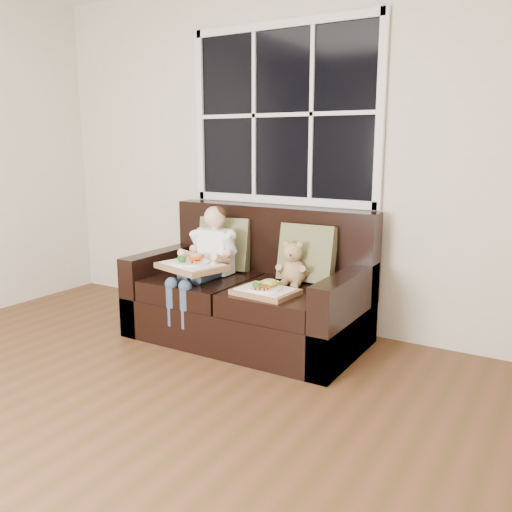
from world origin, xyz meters
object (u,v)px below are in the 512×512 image
Objects in this scene: loveseat at (251,297)px; tray_right at (266,290)px; teddy_bear at (293,266)px; child at (208,253)px; tray_left at (192,265)px.

loveseat is 4.02× the size of tray_right.
loveseat reaches higher than tray_right.
tray_right is at bearing -45.69° from loveseat.
child is at bearing 178.27° from teddy_bear.
loveseat is at bearing 58.11° from tray_left.
tray_right is at bearing -108.96° from teddy_bear.
tray_right is at bearing -17.60° from child.
tray_right is (0.30, -0.31, 0.17)m from loveseat.
loveseat is 5.18× the size of teddy_bear.
child is 2.47× the size of teddy_bear.
teddy_bear is 0.73m from tray_left.
teddy_bear reaches higher than tray_left.
child reaches higher than tray_left.
child reaches higher than loveseat.
child reaches higher than tray_right.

